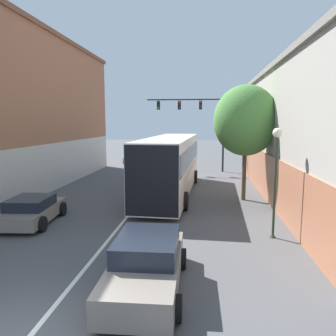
# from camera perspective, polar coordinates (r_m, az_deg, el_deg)

# --- Properties ---
(lane_center_line) EXTENTS (0.14, 41.09, 0.01)m
(lane_center_line) POSITION_cam_1_polar(r_m,az_deg,el_deg) (21.20, -3.97, -4.62)
(lane_center_line) COLOR silver
(lane_center_line) RESTS_ON ground_plane
(bus) EXTENTS (3.27, 12.75, 3.67)m
(bus) POSITION_cam_1_polar(r_m,az_deg,el_deg) (21.03, 0.49, 0.98)
(bus) COLOR silver
(bus) RESTS_ON ground_plane
(hatchback_foreground) EXTENTS (2.19, 4.57, 1.46)m
(hatchback_foreground) POSITION_cam_1_polar(r_m,az_deg,el_deg) (9.52, -3.77, -16.40)
(hatchback_foreground) COLOR slate
(hatchback_foreground) RESTS_ON ground_plane
(parked_car_left_near) EXTENTS (2.33, 4.09, 1.24)m
(parked_car_left_near) POSITION_cam_1_polar(r_m,az_deg,el_deg) (16.39, -22.57, -6.82)
(parked_car_left_near) COLOR slate
(parked_car_left_near) RESTS_ON ground_plane
(parked_car_left_mid) EXTENTS (2.23, 4.29, 1.30)m
(parked_car_left_mid) POSITION_cam_1_polar(r_m,az_deg,el_deg) (37.87, -5.99, 1.88)
(parked_car_left_mid) COLOR slate
(parked_car_left_mid) RESTS_ON ground_plane
(traffic_signal_gantry) EXTENTS (7.24, 0.36, 7.01)m
(traffic_signal_gantry) POSITION_cam_1_polar(r_m,az_deg,el_deg) (30.89, 5.39, 8.95)
(traffic_signal_gantry) COLOR black
(traffic_signal_gantry) RESTS_ON ground_plane
(street_lamp) EXTENTS (0.37, 0.37, 4.40)m
(street_lamp) POSITION_cam_1_polar(r_m,az_deg,el_deg) (13.50, 18.27, 0.10)
(street_lamp) COLOR #233323
(street_lamp) RESTS_ON ground_plane
(street_tree_near) EXTENTS (3.74, 3.36, 6.78)m
(street_tree_near) POSITION_cam_1_polar(r_m,az_deg,el_deg) (19.72, 13.39, 8.02)
(street_tree_near) COLOR brown
(street_tree_near) RESTS_ON ground_plane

